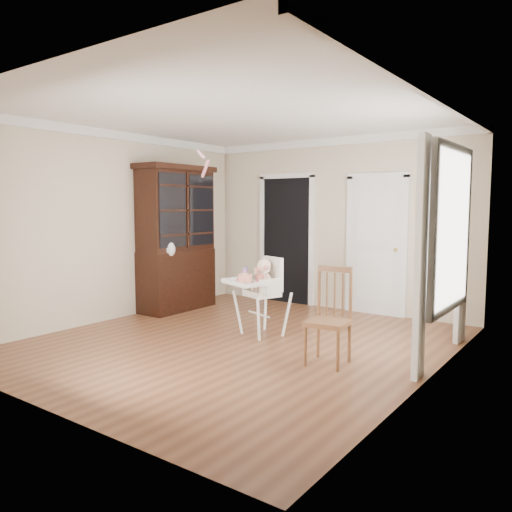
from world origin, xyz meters
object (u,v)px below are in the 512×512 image
Objects in this scene: cake at (245,278)px; sippy_cup at (245,273)px; china_cabinet at (176,238)px; dining_chair at (329,319)px; high_chair at (262,286)px.

sippy_cup is (-0.19, 0.26, 0.02)m from cake.
china_cabinet is 2.25× the size of dining_chair.
dining_chair is at bearing -19.44° from sippy_cup.
dining_chair is (3.24, -1.06, -0.66)m from china_cabinet.
cake is 0.22× the size of dining_chair.
high_chair is 1.35m from dining_chair.
china_cabinet reaches higher than high_chair.
high_chair is at bearing 2.62° from sippy_cup.
cake is at bearing -82.80° from high_chair.
high_chair is 5.80× the size of sippy_cup.
high_chair is 0.29m from sippy_cup.
cake is 0.32m from sippy_cup.
sippy_cup is 1.60m from dining_chair.
high_chair is 4.52× the size of cake.
cake is 1.28× the size of sippy_cup.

